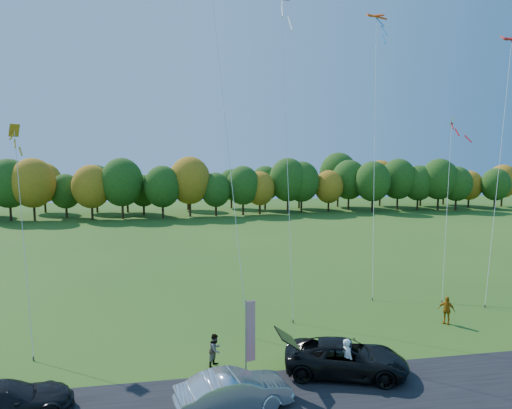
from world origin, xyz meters
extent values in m
plane|color=#275516|center=(0.00, 0.00, 0.00)|extent=(160.00, 160.00, 0.00)
cube|color=black|center=(0.00, -4.00, 0.01)|extent=(90.00, 6.00, 0.01)
imported|color=black|center=(2.76, -1.85, 0.77)|extent=(6.05, 4.13, 1.54)
imported|color=#B8B8BD|center=(-2.64, -3.85, 0.75)|extent=(4.78, 2.53, 1.50)
imported|color=black|center=(-11.27, -3.10, 0.73)|extent=(5.37, 3.24, 1.46)
imported|color=white|center=(2.60, -2.38, 0.95)|extent=(0.63, 0.79, 1.90)
imported|color=gray|center=(-3.02, 0.05, 0.77)|extent=(0.91, 0.95, 1.55)
imported|color=#BD6D11|center=(10.93, 3.07, 0.82)|extent=(0.94, 0.99, 1.64)
cylinder|color=#999999|center=(-1.80, -1.59, 1.83)|extent=(0.06, 0.06, 3.67)
cube|color=red|center=(-1.59, -1.52, 2.20)|extent=(0.45, 0.17, 2.75)
cube|color=navy|center=(-1.59, -1.49, 3.22)|extent=(0.44, 0.16, 0.71)
cylinder|color=#4C3F33|center=(-0.97, 3.16, 0.10)|extent=(0.08, 0.08, 0.20)
cylinder|color=#4C3F33|center=(8.46, 7.89, 0.10)|extent=(0.08, 0.08, 0.20)
cube|color=#EB460D|center=(13.82, 20.32, 22.63)|extent=(3.87, 1.33, 1.44)
cylinder|color=#4C3F33|center=(2.02, 4.76, 0.10)|extent=(0.08, 0.08, 0.20)
cylinder|color=#4C3F33|center=(15.09, 5.19, 0.10)|extent=(0.08, 0.08, 0.20)
cube|color=red|center=(21.33, 11.95, 18.87)|extent=(3.61, 1.24, 1.35)
cylinder|color=#4C3F33|center=(-11.69, 2.11, 0.10)|extent=(0.08, 0.08, 0.20)
cube|color=orange|center=(-13.94, 8.30, 11.38)|extent=(1.25, 1.25, 1.48)
cylinder|color=#4C3F33|center=(12.91, 6.61, 0.10)|extent=(0.08, 0.08, 0.20)
cube|color=white|center=(16.62, 12.14, 12.57)|extent=(1.11, 1.11, 1.31)
camera|label=1|loc=(-4.74, -20.66, 9.95)|focal=32.00mm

